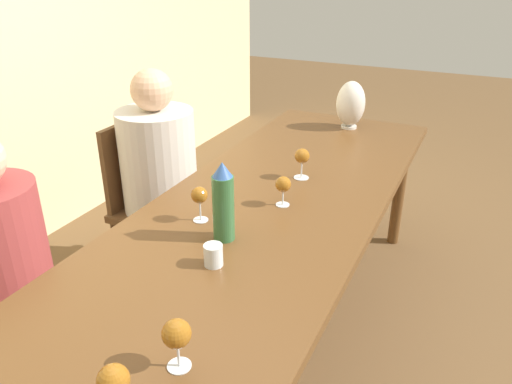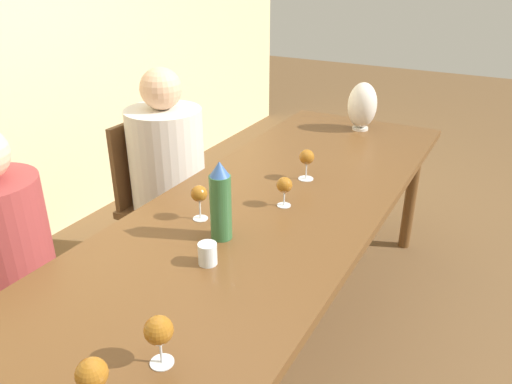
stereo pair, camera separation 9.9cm
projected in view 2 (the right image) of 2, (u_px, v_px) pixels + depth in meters
ground_plane at (259, 357)px, 2.33m from camera, size 14.00×14.00×0.00m
dining_table at (260, 226)px, 2.03m from camera, size 2.85×0.90×0.77m
water_bottle at (221, 202)px, 1.76m from camera, size 0.08×0.08×0.30m
water_tumbler at (208, 254)px, 1.65m from camera, size 0.06×0.06×0.08m
vase at (362, 106)px, 2.89m from camera, size 0.17×0.17×0.28m
wine_glass_0 at (307, 158)px, 2.25m from camera, size 0.07×0.07×0.14m
wine_glass_1 at (92, 375)px, 1.10m from camera, size 0.07×0.07×0.13m
wine_glass_2 at (284, 186)px, 2.01m from camera, size 0.06×0.06×0.13m
wine_glass_3 at (159, 331)px, 1.21m from camera, size 0.07×0.07×0.14m
wine_glass_4 at (199, 195)px, 1.90m from camera, size 0.06×0.06×0.14m
chair_near at (3, 290)px, 2.00m from camera, size 0.44×0.44×0.91m
chair_far at (160, 196)px, 2.78m from camera, size 0.44×0.44×0.91m
person_near at (10, 266)px, 1.90m from camera, size 0.35×0.35×1.18m
person_far at (170, 175)px, 2.68m from camera, size 0.40×0.40×1.20m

